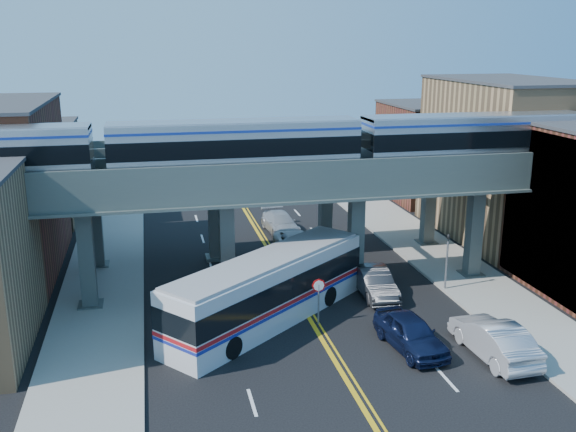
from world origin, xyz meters
name	(u,v)px	position (x,y,z in m)	size (l,w,h in m)	color
ground	(328,350)	(0.00, 0.00, 0.00)	(120.00, 120.00, 0.00)	black
sidewalk_west	(102,293)	(-11.50, 10.00, 0.08)	(5.00, 70.00, 0.16)	gray
sidewalk_east	(450,265)	(11.50, 10.00, 0.08)	(5.00, 70.00, 0.16)	gray
building_west_c	(26,174)	(-18.50, 29.00, 4.00)	(8.00, 10.00, 8.00)	#96724D
building_east_b	(504,161)	(18.50, 16.00, 6.00)	(8.00, 14.00, 12.00)	#96724D
building_east_c	(431,152)	(18.50, 29.00, 4.50)	(8.00, 10.00, 9.00)	brown
mural_panel	(549,220)	(14.55, 4.00, 4.75)	(0.10, 9.50, 9.50)	teal
elevated_viaduct_near	(293,189)	(0.00, 8.00, 6.47)	(52.00, 3.60, 7.40)	#465150
elevated_viaduct_far	(271,167)	(0.00, 15.00, 6.47)	(52.00, 3.60, 7.40)	#465150
transit_train	(235,146)	(-3.39, 8.00, 9.14)	(44.01, 2.76, 3.21)	black
stop_sign	(319,294)	(0.30, 3.00, 1.76)	(0.76, 0.09, 2.63)	slate
traffic_signal	(447,255)	(9.20, 6.00, 2.30)	(0.15, 0.18, 4.10)	slate
transit_bus	(268,290)	(-2.29, 3.99, 1.82)	(12.56, 11.12, 3.55)	silver
car_lane_a	(411,333)	(4.05, -0.77, 0.87)	(2.05, 5.09, 1.73)	black
car_lane_b	(374,282)	(4.67, 6.25, 0.84)	(1.78, 5.10, 1.68)	#2B2B2D
car_lane_c	(296,244)	(1.80, 14.85, 0.74)	(2.45, 5.32, 1.48)	silver
car_lane_d	(280,223)	(1.80, 20.40, 0.79)	(2.21, 5.44, 1.58)	#A3A5A8
car_parked_curb	(494,339)	(7.68, -2.41, 0.93)	(1.97, 5.64, 1.86)	#A9A8AD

